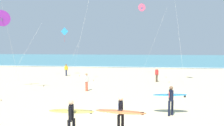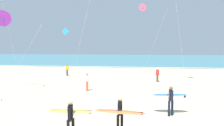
{
  "view_description": "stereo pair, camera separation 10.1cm",
  "coord_description": "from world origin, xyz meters",
  "px_view_note": "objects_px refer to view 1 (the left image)",
  "views": [
    {
      "loc": [
        0.71,
        -9.15,
        3.93
      ],
      "look_at": [
        -0.94,
        4.12,
        2.87
      ],
      "focal_mm": 33.38,
      "sensor_mm": 36.0,
      "label": 1
    },
    {
      "loc": [
        0.81,
        -9.13,
        3.93
      ],
      "look_at": [
        -0.94,
        4.12,
        2.87
      ],
      "focal_mm": 33.38,
      "sensor_mm": 36.0,
      "label": 2
    }
  ],
  "objects_px": {
    "bystander_yellow_top": "(66,70)",
    "surfer_third": "(72,114)",
    "bystander_red_top": "(157,75)",
    "surfer_lead": "(170,97)",
    "kite_delta_rose_mid": "(142,8)",
    "bystander_white_top": "(87,82)",
    "beach_ball": "(71,112)",
    "kite_diamond_cobalt_far": "(65,33)",
    "kite_delta_violet_low": "(2,18)",
    "surfer_trailing": "(121,112)"
  },
  "relations": [
    {
      "from": "beach_ball",
      "to": "kite_delta_rose_mid",
      "type": "bearing_deg",
      "value": 75.82
    },
    {
      "from": "kite_delta_rose_mid",
      "to": "bystander_white_top",
      "type": "relative_size",
      "value": 6.04
    },
    {
      "from": "surfer_third",
      "to": "bystander_white_top",
      "type": "distance_m",
      "value": 9.49
    },
    {
      "from": "surfer_lead",
      "to": "kite_delta_violet_low",
      "type": "bearing_deg",
      "value": 159.05
    },
    {
      "from": "bystander_white_top",
      "to": "surfer_third",
      "type": "bearing_deg",
      "value": -79.79
    },
    {
      "from": "kite_delta_rose_mid",
      "to": "kite_delta_violet_low",
      "type": "height_order",
      "value": "kite_delta_rose_mid"
    },
    {
      "from": "surfer_third",
      "to": "bystander_yellow_top",
      "type": "xyz_separation_m",
      "value": [
        -6.72,
        18.33,
        -0.23
      ]
    },
    {
      "from": "surfer_lead",
      "to": "bystander_yellow_top",
      "type": "bearing_deg",
      "value": 127.86
    },
    {
      "from": "beach_ball",
      "to": "kite_diamond_cobalt_far",
      "type": "bearing_deg",
      "value": 110.66
    },
    {
      "from": "surfer_trailing",
      "to": "kite_delta_violet_low",
      "type": "bearing_deg",
      "value": 143.19
    },
    {
      "from": "kite_delta_rose_mid",
      "to": "beach_ball",
      "type": "bearing_deg",
      "value": -104.18
    },
    {
      "from": "bystander_red_top",
      "to": "bystander_white_top",
      "type": "xyz_separation_m",
      "value": [
        -6.58,
        -5.64,
        0.0
      ]
    },
    {
      "from": "kite_diamond_cobalt_far",
      "to": "bystander_yellow_top",
      "type": "relative_size",
      "value": 4.07
    },
    {
      "from": "bystander_yellow_top",
      "to": "bystander_red_top",
      "type": "bearing_deg",
      "value": -16.08
    },
    {
      "from": "kite_delta_rose_mid",
      "to": "bystander_red_top",
      "type": "height_order",
      "value": "kite_delta_rose_mid"
    },
    {
      "from": "surfer_third",
      "to": "bystander_yellow_top",
      "type": "height_order",
      "value": "surfer_third"
    },
    {
      "from": "surfer_trailing",
      "to": "bystander_red_top",
      "type": "distance_m",
      "value": 14.72
    },
    {
      "from": "bystander_yellow_top",
      "to": "kite_delta_rose_mid",
      "type": "bearing_deg",
      "value": 8.61
    },
    {
      "from": "kite_delta_violet_low",
      "to": "bystander_yellow_top",
      "type": "bearing_deg",
      "value": 74.73
    },
    {
      "from": "surfer_third",
      "to": "bystander_yellow_top",
      "type": "relative_size",
      "value": 1.29
    },
    {
      "from": "bystander_red_top",
      "to": "beach_ball",
      "type": "bearing_deg",
      "value": -116.01
    },
    {
      "from": "surfer_lead",
      "to": "surfer_third",
      "type": "bearing_deg",
      "value": -141.75
    },
    {
      "from": "surfer_third",
      "to": "bystander_red_top",
      "type": "bearing_deg",
      "value": 71.9
    },
    {
      "from": "surfer_lead",
      "to": "kite_delta_rose_mid",
      "type": "bearing_deg",
      "value": 94.88
    },
    {
      "from": "surfer_third",
      "to": "beach_ball",
      "type": "height_order",
      "value": "surfer_third"
    },
    {
      "from": "kite_diamond_cobalt_far",
      "to": "kite_delta_violet_low",
      "type": "bearing_deg",
      "value": -103.95
    },
    {
      "from": "kite_diamond_cobalt_far",
      "to": "kite_delta_violet_low",
      "type": "height_order",
      "value": "kite_delta_violet_low"
    },
    {
      "from": "kite_diamond_cobalt_far",
      "to": "kite_delta_violet_low",
      "type": "xyz_separation_m",
      "value": [
        -2.38,
        -9.56,
        0.72
      ]
    },
    {
      "from": "kite_delta_rose_mid",
      "to": "bystander_white_top",
      "type": "xyz_separation_m",
      "value": [
        -4.97,
        -10.5,
        -8.22
      ]
    },
    {
      "from": "surfer_third",
      "to": "bystander_red_top",
      "type": "height_order",
      "value": "surfer_third"
    },
    {
      "from": "kite_delta_rose_mid",
      "to": "bystander_red_top",
      "type": "bearing_deg",
      "value": -71.69
    },
    {
      "from": "surfer_third",
      "to": "kite_delta_violet_low",
      "type": "xyz_separation_m",
      "value": [
        -9.26,
        9.01,
        5.38
      ]
    },
    {
      "from": "kite_delta_rose_mid",
      "to": "bystander_yellow_top",
      "type": "height_order",
      "value": "kite_delta_rose_mid"
    },
    {
      "from": "kite_delta_rose_mid",
      "to": "bystander_white_top",
      "type": "height_order",
      "value": "kite_delta_rose_mid"
    },
    {
      "from": "surfer_third",
      "to": "surfer_lead",
      "type": "bearing_deg",
      "value": 38.25
    },
    {
      "from": "surfer_third",
      "to": "kite_delta_rose_mid",
      "type": "bearing_deg",
      "value": 80.59
    },
    {
      "from": "kite_delta_rose_mid",
      "to": "surfer_lead",
      "type": "bearing_deg",
      "value": -85.12
    },
    {
      "from": "bystander_yellow_top",
      "to": "kite_diamond_cobalt_far",
      "type": "bearing_deg",
      "value": 124.15
    },
    {
      "from": "kite_diamond_cobalt_far",
      "to": "bystander_red_top",
      "type": "height_order",
      "value": "kite_diamond_cobalt_far"
    },
    {
      "from": "kite_diamond_cobalt_far",
      "to": "beach_ball",
      "type": "bearing_deg",
      "value": -69.34
    },
    {
      "from": "bystander_yellow_top",
      "to": "surfer_third",
      "type": "bearing_deg",
      "value": -69.86
    },
    {
      "from": "surfer_third",
      "to": "kite_delta_rose_mid",
      "type": "xyz_separation_m",
      "value": [
        3.29,
        19.84,
        7.99
      ]
    },
    {
      "from": "surfer_third",
      "to": "beach_ball",
      "type": "xyz_separation_m",
      "value": [
        -0.99,
        2.92,
        -0.91
      ]
    },
    {
      "from": "bystander_red_top",
      "to": "bystander_white_top",
      "type": "relative_size",
      "value": 1.0
    },
    {
      "from": "kite_delta_violet_low",
      "to": "surfer_third",
      "type": "bearing_deg",
      "value": -44.21
    },
    {
      "from": "bystander_red_top",
      "to": "beach_ball",
      "type": "xyz_separation_m",
      "value": [
        -5.88,
        -12.05,
        -0.67
      ]
    },
    {
      "from": "bystander_red_top",
      "to": "beach_ball",
      "type": "height_order",
      "value": "bystander_red_top"
    },
    {
      "from": "kite_delta_violet_low",
      "to": "beach_ball",
      "type": "bearing_deg",
      "value": -36.33
    },
    {
      "from": "kite_delta_rose_mid",
      "to": "bystander_white_top",
      "type": "bearing_deg",
      "value": -115.31
    },
    {
      "from": "surfer_trailing",
      "to": "kite_delta_rose_mid",
      "type": "relative_size",
      "value": 0.23
    }
  ]
}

